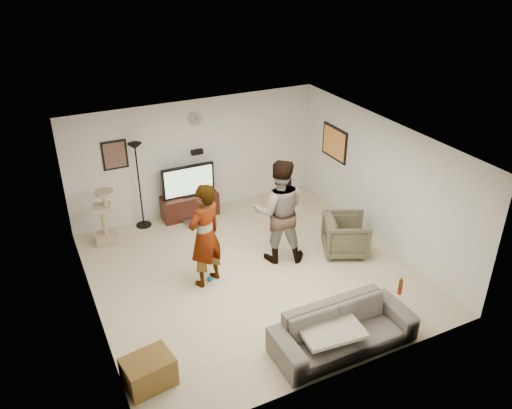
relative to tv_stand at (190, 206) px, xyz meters
name	(u,v)px	position (x,y,z in m)	size (l,w,h in m)	color
floor	(252,272)	(0.30, -2.50, -0.26)	(5.50, 5.50, 0.02)	#C2B08C
ceiling	(252,143)	(0.30, -2.50, 2.26)	(5.50, 5.50, 0.02)	white
wall_back	(196,157)	(0.30, 0.25, 1.00)	(5.50, 0.04, 2.50)	silver
wall_front	(344,303)	(0.30, -5.25, 1.00)	(5.50, 0.04, 2.50)	silver
wall_left	(87,250)	(-2.45, -2.50, 1.00)	(0.04, 5.50, 2.50)	silver
wall_right	(381,182)	(3.05, -2.50, 1.00)	(0.04, 5.50, 2.50)	silver
wall_clock	(195,119)	(0.30, 0.22, 1.85)	(0.26, 0.26, 0.04)	white
wall_speaker	(197,152)	(0.30, 0.19, 1.13)	(0.25, 0.10, 0.10)	black
picture_back	(115,155)	(-1.40, 0.23, 1.35)	(0.42, 0.03, 0.52)	brown
picture_right	(334,143)	(3.03, -0.90, 1.25)	(0.03, 0.78, 0.62)	orange
tv_stand	(190,206)	(0.00, 0.00, 0.00)	(1.22, 0.45, 0.51)	black
console_box	(194,223)	(-0.05, -0.40, -0.22)	(0.40, 0.30, 0.07)	#B4B4C0
tv	(188,181)	(0.00, 0.00, 0.59)	(1.14, 0.08, 0.68)	black
tv_screen	(189,182)	(0.00, -0.04, 0.59)	(1.05, 0.01, 0.60)	#22E8B8
floor_lamp	(139,186)	(-1.03, 0.04, 0.67)	(0.32, 0.32, 1.84)	black
cat_tree	(103,217)	(-1.87, -0.31, 0.32)	(0.37, 0.37, 1.15)	tan
person_left	(205,236)	(-0.54, -2.42, 0.70)	(0.69, 0.46, 1.90)	#B1B1C1
person_right	(279,211)	(0.95, -2.29, 0.75)	(0.97, 0.76, 2.00)	teal
sofa	(343,329)	(0.68, -4.80, 0.06)	(2.16, 0.84, 0.63)	#5D5751
throw_blanket	(330,328)	(0.44, -4.80, 0.17)	(0.90, 0.70, 0.06)	beige
beer_bottle	(400,287)	(1.67, -4.80, 0.50)	(0.06, 0.06, 0.25)	#592E0A
armchair	(346,235)	(2.20, -2.68, 0.12)	(0.80, 0.82, 0.75)	#4C4834
side_table	(149,372)	(-2.10, -4.26, -0.03)	(0.66, 0.49, 0.44)	brown
toy_ball	(210,279)	(-0.50, -2.43, -0.21)	(0.09, 0.09, 0.09)	#00598F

